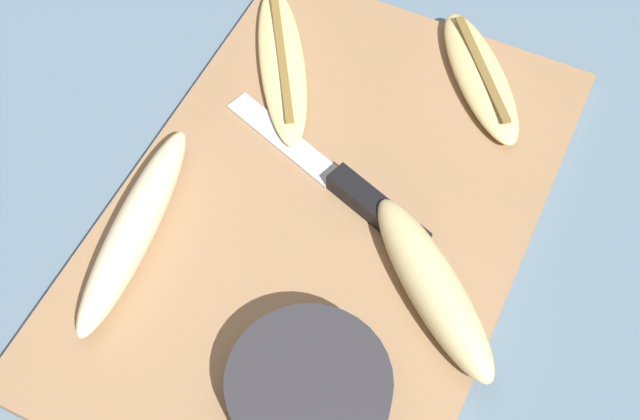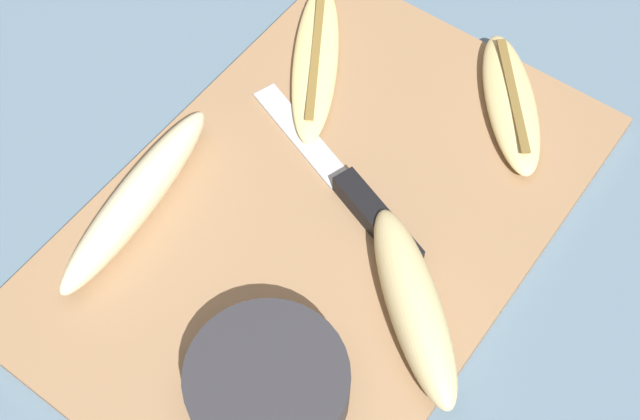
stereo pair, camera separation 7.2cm
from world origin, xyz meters
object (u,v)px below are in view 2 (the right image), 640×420
object	(u,v)px
banana_spotted_left	(511,102)
prep_bowl	(268,385)
banana_golden_short	(316,60)
knife	(362,203)
banana_mellow_near	(414,304)
banana_pale_long	(137,198)

from	to	relation	value
banana_spotted_left	prep_bowl	size ratio (longest dim) A/B	1.26
banana_golden_short	banana_spotted_left	xyz separation A→B (m)	(0.06, -0.17, 0.00)
knife	banana_mellow_near	world-z (taller)	banana_mellow_near
prep_bowl	banana_mellow_near	bearing A→B (deg)	-23.24
knife	banana_mellow_near	bearing A→B (deg)	-104.35
banana_golden_short	prep_bowl	distance (m)	0.32
knife	banana_mellow_near	distance (m)	0.11
banana_golden_short	banana_mellow_near	bearing A→B (deg)	-127.24
banana_pale_long	prep_bowl	size ratio (longest dim) A/B	1.70
banana_pale_long	banana_mellow_near	distance (m)	0.24
knife	banana_spotted_left	world-z (taller)	banana_spotted_left
knife	prep_bowl	bearing A→B (deg)	-148.55
prep_bowl	knife	bearing A→B (deg)	12.21
banana_golden_short	prep_bowl	world-z (taller)	prep_bowl
knife	prep_bowl	world-z (taller)	prep_bowl
banana_pale_long	banana_spotted_left	xyz separation A→B (m)	(0.27, -0.19, -0.01)
banana_spotted_left	prep_bowl	distance (m)	0.34
knife	banana_golden_short	distance (m)	0.16
prep_bowl	banana_spotted_left	bearing A→B (deg)	-1.57
banana_golden_short	prep_bowl	size ratio (longest dim) A/B	1.54
knife	banana_golden_short	xyz separation A→B (m)	(0.10, 0.12, 0.00)
knife	banana_mellow_near	xyz separation A→B (m)	(-0.06, -0.09, 0.01)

